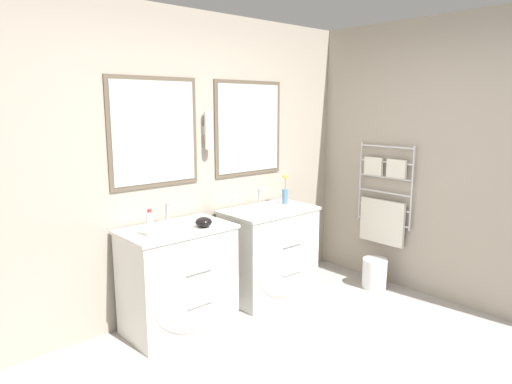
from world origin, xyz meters
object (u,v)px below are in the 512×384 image
(vanity_left, at_px, (180,279))
(toiletry_bottle, at_px, (150,224))
(vanity_right, at_px, (271,252))
(waste_bin, at_px, (375,273))
(amenity_bowl, at_px, (204,222))
(flower_vase, at_px, (285,192))

(vanity_left, relative_size, toiletry_bottle, 4.20)
(vanity_right, height_order, toiletry_bottle, toiletry_bottle)
(vanity_right, xyz_separation_m, waste_bin, (0.92, -0.54, -0.28))
(vanity_left, relative_size, amenity_bowl, 6.46)
(vanity_right, height_order, flower_vase, flower_vase)
(toiletry_bottle, bearing_deg, vanity_left, 11.09)
(amenity_bowl, bearing_deg, vanity_left, 151.16)
(vanity_left, relative_size, flower_vase, 2.94)
(vanity_left, distance_m, vanity_right, 1.01)
(vanity_left, height_order, flower_vase, flower_vase)
(vanity_right, relative_size, toiletry_bottle, 4.20)
(vanity_left, relative_size, waste_bin, 2.94)
(vanity_right, distance_m, amenity_bowl, 0.96)
(waste_bin, bearing_deg, amenity_bowl, 165.88)
(toiletry_bottle, relative_size, amenity_bowl, 1.54)
(waste_bin, bearing_deg, vanity_left, 164.45)
(amenity_bowl, relative_size, waste_bin, 0.46)
(flower_vase, height_order, waste_bin, flower_vase)
(vanity_right, height_order, amenity_bowl, amenity_bowl)
(vanity_right, relative_size, waste_bin, 2.94)
(vanity_left, xyz_separation_m, amenity_bowl, (0.17, -0.10, 0.46))
(vanity_left, bearing_deg, waste_bin, -15.55)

